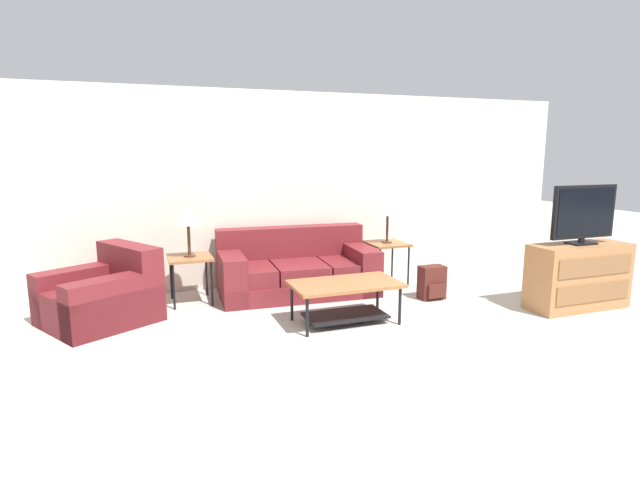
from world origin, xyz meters
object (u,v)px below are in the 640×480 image
object	(u,v)px
coffee_table	(345,293)
table_lamp_right	(388,207)
couch	(297,271)
table_lamp_left	(188,216)
armchair	(103,296)
television	(584,213)
side_table_right	(387,247)
side_table_left	(190,261)
backpack	(432,283)
tv_console	(578,276)

from	to	relation	value
coffee_table	table_lamp_right	world-z (taller)	table_lamp_right
couch	table_lamp_left	xyz separation A→B (m)	(-1.33, 0.04, 0.76)
armchair	television	size ratio (longest dim) A/B	1.54
couch	side_table_right	bearing A→B (deg)	1.76
side_table_left	backpack	world-z (taller)	side_table_left
table_lamp_right	television	distance (m)	2.37
side_table_left	tv_console	bearing A→B (deg)	-22.88
coffee_table	table_lamp_left	bearing A→B (deg)	138.08
armchair	backpack	xyz separation A→B (m)	(3.78, -0.48, -0.08)
couch	tv_console	size ratio (longest dim) A/B	1.67
tv_console	television	xyz separation A→B (m)	(0.00, 0.00, 0.74)
side_table_left	table_lamp_right	xyz separation A→B (m)	(2.65, -0.00, 0.54)
side_table_right	table_lamp_right	size ratio (longest dim) A/B	0.93
table_lamp_left	tv_console	world-z (taller)	table_lamp_left
coffee_table	table_lamp_right	xyz separation A→B (m)	(1.18, 1.32, 0.73)
couch	tv_console	distance (m)	3.37
backpack	television	bearing A→B (deg)	-32.78
armchair	table_lamp_right	size ratio (longest dim) A/B	2.23
couch	side_table_left	bearing A→B (deg)	178.25
armchair	coffee_table	bearing A→B (deg)	-20.76
side_table_right	table_lamp_left	bearing A→B (deg)	-180.00
side_table_left	table_lamp_right	world-z (taller)	table_lamp_right
side_table_right	backpack	bearing A→B (deg)	-78.78
side_table_left	table_lamp_left	distance (m)	0.54
armchair	television	distance (m)	5.41
side_table_right	television	xyz separation A→B (m)	(1.56, -1.78, 0.61)
table_lamp_left	armchair	bearing A→B (deg)	-157.39
coffee_table	table_lamp_left	xyz separation A→B (m)	(-1.47, 1.32, 0.73)
coffee_table	tv_console	world-z (taller)	tv_console
table_lamp_right	television	xyz separation A→B (m)	(1.56, -1.78, 0.06)
armchair	television	xyz separation A→B (m)	(5.17, -1.38, 0.84)
table_lamp_left	table_lamp_right	size ratio (longest dim) A/B	1.00
tv_console	television	world-z (taller)	television
side_table_left	table_lamp_right	distance (m)	2.70
television	side_table_right	bearing A→B (deg)	131.36
coffee_table	armchair	bearing A→B (deg)	159.24
side_table_right	tv_console	bearing A→B (deg)	-48.65
side_table_left	side_table_right	bearing A→B (deg)	0.00
couch	table_lamp_right	size ratio (longest dim) A/B	3.31
coffee_table	backpack	distance (m)	1.43
armchair	table_lamp_left	xyz separation A→B (m)	(0.96, 0.40, 0.77)
side_table_right	table_lamp_left	size ratio (longest dim) A/B	0.93
table_lamp_right	backpack	distance (m)	1.24
table_lamp_left	television	distance (m)	4.57
armchair	side_table_right	xyz separation A→B (m)	(3.60, 0.40, 0.23)
table_lamp_left	side_table_right	bearing A→B (deg)	0.00
couch	armchair	xyz separation A→B (m)	(-2.28, -0.36, -0.01)
armchair	television	world-z (taller)	television
armchair	side_table_right	world-z (taller)	armchair
armchair	side_table_right	bearing A→B (deg)	6.31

